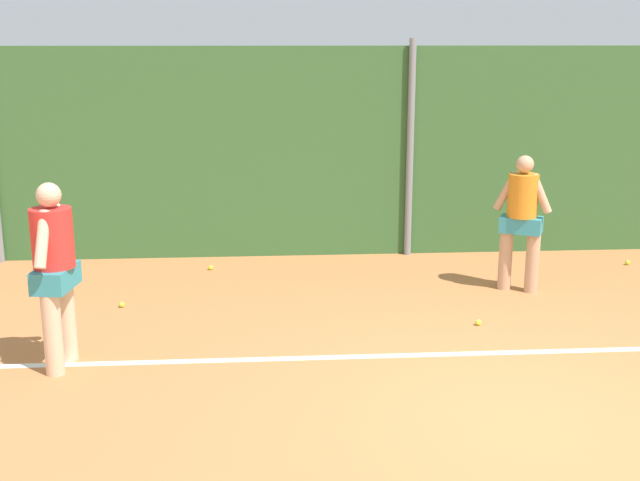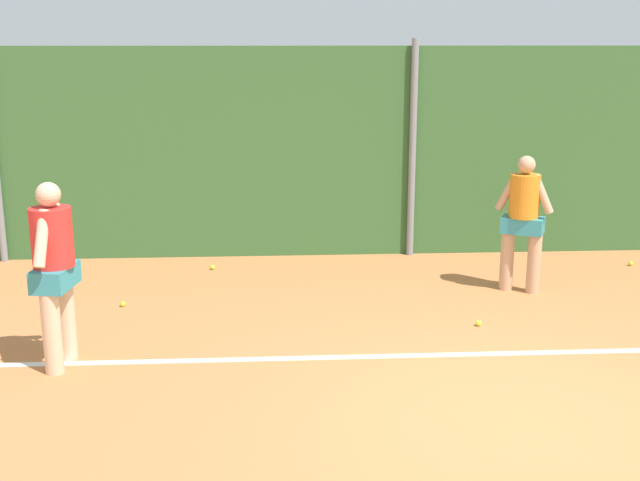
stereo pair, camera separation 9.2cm
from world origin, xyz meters
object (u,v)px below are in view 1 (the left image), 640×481
at_px(player_midcourt, 522,216).
at_px(tennis_ball_3, 211,268).
at_px(tennis_ball_4, 628,263).
at_px(tennis_ball_6, 478,323).
at_px(tennis_ball_2, 122,305).
at_px(player_foreground_near, 55,266).

relative_size(player_midcourt, tennis_ball_3, 25.65).
bearing_deg(tennis_ball_4, tennis_ball_6, -140.44).
bearing_deg(tennis_ball_2, tennis_ball_3, 57.90).
distance_m(tennis_ball_4, tennis_ball_6, 3.51).
bearing_deg(tennis_ball_2, tennis_ball_6, -12.53).
bearing_deg(tennis_ball_6, tennis_ball_3, 142.05).
distance_m(player_midcourt, tennis_ball_6, 1.73).
relative_size(player_midcourt, tennis_ball_6, 25.65).
xyz_separation_m(player_midcourt, tennis_ball_4, (1.89, 1.02, -0.92)).
relative_size(player_midcourt, tennis_ball_4, 25.65).
bearing_deg(tennis_ball_3, tennis_ball_2, -122.10).
relative_size(player_foreground_near, tennis_ball_3, 27.07).
bearing_deg(tennis_ball_2, tennis_ball_4, 11.34).
distance_m(player_foreground_near, tennis_ball_6, 4.46).
xyz_separation_m(tennis_ball_3, tennis_ball_6, (3.06, -2.39, 0.00)).
bearing_deg(tennis_ball_3, tennis_ball_4, -1.51).
relative_size(tennis_ball_3, tennis_ball_6, 1.00).
height_order(tennis_ball_2, tennis_ball_6, same).
bearing_deg(player_foreground_near, tennis_ball_3, -12.77).
xyz_separation_m(player_foreground_near, tennis_ball_4, (6.98, 3.06, -0.97)).
height_order(tennis_ball_2, tennis_ball_3, same).
distance_m(player_foreground_near, tennis_ball_3, 3.57).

